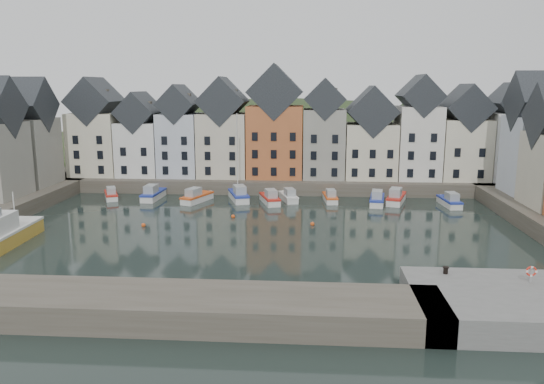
# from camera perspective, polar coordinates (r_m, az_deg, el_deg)

# --- Properties ---
(ground) EXTENTS (260.00, 260.00, 0.00)m
(ground) POSITION_cam_1_polar(r_m,az_deg,el_deg) (59.10, -1.46, -4.73)
(ground) COLOR black
(ground) RESTS_ON ground
(far_quay) EXTENTS (90.00, 16.00, 2.00)m
(far_quay) POSITION_cam_1_polar(r_m,az_deg,el_deg) (88.05, 0.41, 1.28)
(far_quay) COLOR #494438
(far_quay) RESTS_ON ground
(near_quay) EXTENTS (18.00, 10.00, 2.00)m
(near_quay) POSITION_cam_1_polar(r_m,az_deg,el_deg) (42.91, 26.84, -10.89)
(near_quay) COLOR #60605E
(near_quay) RESTS_ON ground
(near_wall) EXTENTS (50.00, 6.00, 2.00)m
(near_wall) POSITION_cam_1_polar(r_m,az_deg,el_deg) (40.85, -19.00, -11.37)
(near_wall) COLOR #494438
(near_wall) RESTS_ON ground
(hillside) EXTENTS (153.60, 70.40, 64.00)m
(hillside) POSITION_cam_1_polar(r_m,az_deg,el_deg) (117.77, 1.21, -5.62)
(hillside) COLOR #23361B
(hillside) RESTS_ON ground
(far_terrace) EXTENTS (72.37, 8.16, 17.78)m
(far_terrace) POSITION_cam_1_polar(r_m,az_deg,el_deg) (84.89, 2.50, 6.26)
(far_terrace) COLOR beige
(far_terrace) RESTS_ON far_quay
(left_terrace) EXTENTS (7.65, 17.00, 15.69)m
(left_terrace) POSITION_cam_1_polar(r_m,az_deg,el_deg) (81.76, -26.59, 4.89)
(left_terrace) COLOR gray
(left_terrace) RESTS_ON left_quay
(mooring_buoys) EXTENTS (20.50, 5.50, 0.50)m
(mooring_buoys) POSITION_cam_1_polar(r_m,az_deg,el_deg) (64.65, -4.55, -3.22)
(mooring_buoys) COLOR #DA4F19
(mooring_buoys) RESTS_ON ground
(boat_a) EXTENTS (3.70, 5.55, 2.05)m
(boat_a) POSITION_cam_1_polar(r_m,az_deg,el_deg) (81.67, -16.92, -0.28)
(boat_a) COLOR silver
(boat_a) RESTS_ON ground
(boat_b) EXTENTS (2.27, 6.52, 2.47)m
(boat_b) POSITION_cam_1_polar(r_m,az_deg,el_deg) (79.74, -12.68, -0.24)
(boat_b) COLOR silver
(boat_b) RESTS_ON ground
(boat_c) EXTENTS (3.99, 6.40, 2.35)m
(boat_c) POSITION_cam_1_polar(r_m,az_deg,el_deg) (76.73, -8.13, -0.56)
(boat_c) COLOR silver
(boat_c) RESTS_ON ground
(boat_d) EXTENTS (3.99, 7.00, 12.77)m
(boat_d) POSITION_cam_1_polar(r_m,az_deg,el_deg) (77.11, -3.59, -0.31)
(boat_d) COLOR silver
(boat_d) RESTS_ON ground
(boat_e) EXTENTS (3.57, 6.33, 2.32)m
(boat_e) POSITION_cam_1_polar(r_m,az_deg,el_deg) (75.11, -0.22, -0.70)
(boat_e) COLOR silver
(boat_e) RESTS_ON ground
(boat_f) EXTENTS (3.20, 5.81, 2.13)m
(boat_f) POSITION_cam_1_polar(r_m,az_deg,el_deg) (76.74, 1.80, -0.50)
(boat_f) COLOR silver
(boat_f) RESTS_ON ground
(boat_g) EXTENTS (2.17, 5.51, 2.06)m
(boat_g) POSITION_cam_1_polar(r_m,az_deg,el_deg) (76.73, 6.28, -0.57)
(boat_g) COLOR silver
(boat_g) RESTS_ON ground
(boat_h) EXTENTS (2.82, 6.34, 2.35)m
(boat_h) POSITION_cam_1_polar(r_m,az_deg,el_deg) (75.83, 11.23, -0.80)
(boat_h) COLOR silver
(boat_h) RESTS_ON ground
(boat_i) EXTENTS (3.81, 6.80, 2.49)m
(boat_i) POSITION_cam_1_polar(r_m,az_deg,el_deg) (77.30, 13.20, -0.62)
(boat_i) COLOR silver
(boat_i) RESTS_ON ground
(boat_j) EXTENTS (2.35, 5.99, 2.24)m
(boat_j) POSITION_cam_1_polar(r_m,az_deg,el_deg) (77.40, 18.58, -0.96)
(boat_j) COLOR silver
(boat_j) RESTS_ON ground
(large_vessel) EXTENTS (3.32, 10.72, 5.52)m
(large_vessel) POSITION_cam_1_polar(r_m,az_deg,el_deg) (61.86, -26.78, -3.99)
(large_vessel) COLOR gold
(large_vessel) RESTS_ON ground
(mooring_bollard) EXTENTS (0.48, 0.48, 0.56)m
(mooring_bollard) POSITION_cam_1_polar(r_m,az_deg,el_deg) (43.75, 18.18, -7.96)
(mooring_bollard) COLOR black
(mooring_bollard) RESTS_ON near_quay
(life_ring_post) EXTENTS (0.80, 0.17, 1.30)m
(life_ring_post) POSITION_cam_1_polar(r_m,az_deg,el_deg) (44.00, 26.11, -7.70)
(life_ring_post) COLOR gray
(life_ring_post) RESTS_ON near_quay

